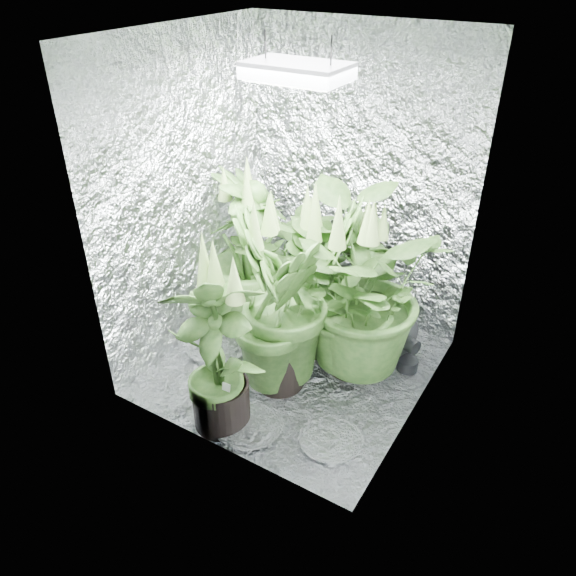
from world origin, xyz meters
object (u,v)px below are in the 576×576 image
Objects in this scene: plant_c at (324,281)px; plant_f at (217,352)px; plant_e at (357,292)px; plant_b at (360,278)px; plant_d at (251,253)px; plant_a at (294,266)px; circulation_fan at (406,349)px; plant_g at (279,305)px; grow_lamp at (297,71)px.

plant_c reaches higher than plant_f.
plant_e is (0.27, -0.09, 0.05)m from plant_c.
plant_d is (-0.73, -0.21, 0.09)m from plant_b.
plant_a is at bearing 153.25° from plant_c.
plant_b is 2.96× the size of circulation_fan.
plant_g is (0.53, -0.48, 0.03)m from plant_d.
plant_g is (-0.32, -0.37, 0.01)m from plant_e.
circulation_fan is at bearing 42.03° from plant_g.
plant_f is (-0.15, -0.91, -0.02)m from plant_c.
plant_d reaches higher than plant_f.
plant_a is 0.88× the size of plant_f.
grow_lamp is at bearing -58.56° from plant_a.
plant_f is (-0.10, -0.64, -1.32)m from grow_lamp.
plant_a is at bearing 26.06° from plant_d.
plant_e is at bearing -69.34° from plant_b.
plant_g is at bearing 77.51° from plant_f.
plant_c is at bearing 162.26° from plant_e.
grow_lamp is 0.42× the size of plant_d.
circulation_fan is (0.87, -0.07, -0.32)m from plant_a.
plant_a is 0.64m from plant_e.
plant_e is 0.93m from plant_f.
circulation_fan is at bearing -4.42° from plant_a.
plant_b is at bearing 16.44° from plant_d.
circulation_fan is (0.71, 1.00, -0.36)m from plant_f.
circulation_fan is (0.41, -0.15, -0.32)m from plant_b.
grow_lamp is at bearing -131.16° from circulation_fan.
plant_b is 0.29m from plant_c.
grow_lamp reaches higher than circulation_fan.
plant_b is 0.76m from plant_d.
plant_f reaches higher than plant_a.
plant_c is 0.91× the size of plant_g.
plant_b is at bearing 58.60° from plant_c.
plant_e is 1.08× the size of plant_f.
plant_g is 3.64× the size of circulation_fan.
plant_b is at bearing 177.87° from circulation_fan.
plant_e is at bearing -17.74° from plant_c.
grow_lamp is 1.30m from plant_e.
plant_a reaches higher than circulation_fan.
grow_lamp is at bearing 80.95° from plant_f.
plant_g is at bearing -96.17° from plant_c.
plant_g is (-0.20, -0.70, 0.12)m from plant_b.
plant_g reaches higher than plant_f.
plant_e reaches higher than plant_b.
plant_a is 0.47m from plant_b.
plant_e reaches higher than circulation_fan.
grow_lamp is 1.47m from plant_b.
circulation_fan is at bearing 30.89° from grow_lamp.
plant_e is at bearing -130.66° from circulation_fan.
plant_c is at bearing -152.92° from circulation_fan.
plant_a is 0.86× the size of plant_c.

